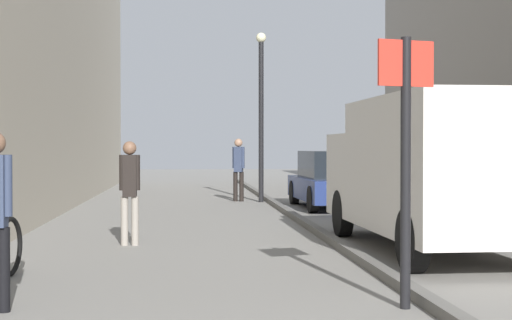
{
  "coord_description": "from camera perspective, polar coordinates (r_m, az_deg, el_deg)",
  "views": [
    {
      "loc": [
        -0.75,
        -2.33,
        1.55
      ],
      "look_at": [
        0.72,
        13.97,
        1.28
      ],
      "focal_mm": 54.43,
      "sensor_mm": 36.0,
      "label": 1
    }
  ],
  "objects": [
    {
      "name": "delivery_van",
      "position": [
        11.85,
        12.61,
        -0.65
      ],
      "size": [
        2.03,
        5.63,
        2.26
      ],
      "rotation": [
        0.0,
        0.0,
        0.02
      ],
      "color": "silver",
      "rests_on": "ground_plane"
    },
    {
      "name": "kerb_strip",
      "position": [
        14.6,
        4.07,
        -4.9
      ],
      "size": [
        0.16,
        40.0,
        0.12
      ],
      "primitive_type": "cube",
      "color": "#615F5B",
      "rests_on": "ground_plane"
    },
    {
      "name": "parked_car",
      "position": [
        19.8,
        5.81,
        -1.47
      ],
      "size": [
        1.89,
        4.23,
        1.45
      ],
      "rotation": [
        0.0,
        0.0,
        0.01
      ],
      "color": "navy",
      "rests_on": "ground_plane"
    },
    {
      "name": "street_sign_post",
      "position": [
        7.54,
        10.94,
        0.9
      ],
      "size": [
        0.59,
        0.19,
        2.6
      ],
      "rotation": [
        0.0,
        0.0,
        3.42
      ],
      "color": "black",
      "rests_on": "ground_plane"
    },
    {
      "name": "pedestrian_far_crossing",
      "position": [
        22.1,
        -1.3,
        -0.38
      ],
      "size": [
        0.34,
        0.26,
        1.79
      ],
      "rotation": [
        0.0,
        0.0,
        -0.3
      ],
      "color": "black",
      "rests_on": "ground_plane"
    },
    {
      "name": "lamp_post",
      "position": [
        21.82,
        0.38,
        4.04
      ],
      "size": [
        0.28,
        0.28,
        4.76
      ],
      "color": "black",
      "rests_on": "ground_plane"
    },
    {
      "name": "ground_plane",
      "position": [
        14.43,
        -2.15,
        -5.21
      ],
      "size": [
        80.0,
        80.0,
        0.0
      ],
      "primitive_type": "plane",
      "color": "gray"
    },
    {
      "name": "pedestrian_mid_block",
      "position": [
        12.34,
        -9.27,
        -1.85
      ],
      "size": [
        0.33,
        0.21,
        1.64
      ],
      "rotation": [
        0.0,
        0.0,
        3.13
      ],
      "color": "gray",
      "rests_on": "ground_plane"
    }
  ]
}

